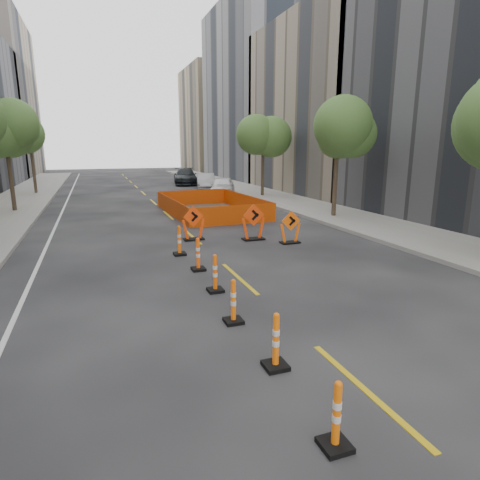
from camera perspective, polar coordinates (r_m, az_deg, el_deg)
name	(u,v)px	position (r m, az deg, el deg)	size (l,w,h in m)	color
ground_plane	(304,336)	(8.63, 9.10, -13.33)	(140.00, 140.00, 0.00)	black
sidewalk_right	(343,216)	(23.00, 14.38, 3.33)	(4.00, 90.00, 0.15)	gray
bld_right_c	(348,109)	(37.09, 15.10, 17.60)	(12.00, 16.00, 14.00)	gray
bld_right_d	(270,94)	(51.71, 4.28, 19.94)	(12.00, 18.00, 20.00)	gray
bld_right_e	(224,121)	(68.69, -2.30, 16.59)	(12.00, 14.00, 16.00)	tan
tree_l_c	(5,134)	(27.11, -30.41, 12.86)	(2.80, 2.80, 5.95)	#382B1E
tree_l_d	(30,138)	(37.00, -27.72, 12.75)	(2.80, 2.80, 5.95)	#382B1E
tree_r_b	(338,133)	(22.38, 13.73, 14.56)	(2.80, 2.80, 5.95)	#382B1E
tree_r_c	(263,137)	(31.22, 3.29, 14.39)	(2.80, 2.80, 5.95)	#382B1E
channelizer_1	(337,415)	(5.71, 13.58, -23.03)	(0.38, 0.38, 0.97)	orange
channelizer_2	(276,341)	(7.23, 5.13, -14.08)	(0.41, 0.41, 1.04)	orange
channelizer_3	(233,301)	(8.91, -0.95, -8.69)	(0.40, 0.40, 1.02)	#FF620A
channelizer_4	(215,273)	(10.78, -3.56, -4.72)	(0.41, 0.41, 1.04)	#EB5709
channelizer_5	(198,254)	(12.67, -5.98, -2.01)	(0.42, 0.42, 1.06)	#FF520A
channelizer_6	(179,240)	(14.54, -8.62, -0.05)	(0.43, 0.43, 1.09)	#E55A09
chevron_sign_left	(193,223)	(16.81, -6.66, 2.40)	(0.96, 0.57, 1.44)	#F73F0A
chevron_sign_center	(253,222)	(16.72, 1.92, 2.57)	(1.01, 0.61, 1.52)	red
chevron_sign_right	(290,227)	(16.25, 7.18, 1.82)	(0.89, 0.53, 1.33)	#F1580A
safety_fence	(210,205)	(23.71, -4.28, 5.01)	(4.61, 7.84, 0.98)	#FF650D
parked_car_near	(223,186)	(32.37, -2.47, 7.66)	(1.78, 4.42, 1.50)	white
parked_car_mid	(206,181)	(37.20, -4.90, 8.31)	(1.55, 4.45, 1.47)	#9E9EA3
parked_car_far	(185,176)	(42.51, -7.78, 8.94)	(2.29, 5.63, 1.63)	black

